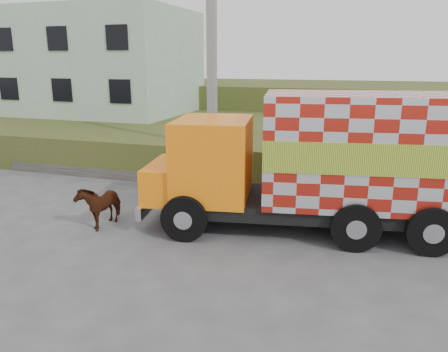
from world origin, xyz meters
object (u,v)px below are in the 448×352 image
(utility_pole, at_px, (212,76))
(cargo_truck, at_px, (318,162))
(pedestrian, at_px, (283,116))
(cow, at_px, (100,204))

(utility_pole, height_order, cargo_truck, utility_pole)
(utility_pole, relative_size, cargo_truck, 0.91)
(cargo_truck, bearing_deg, pedestrian, 99.25)
(utility_pole, xyz_separation_m, pedestrian, (2.12, 2.79, -1.70))
(utility_pole, relative_size, pedestrian, 4.56)
(utility_pole, xyz_separation_m, cargo_truck, (4.27, -3.43, -2.12))
(utility_pole, distance_m, pedestrian, 3.90)
(cow, xyz_separation_m, pedestrian, (3.76, 7.81, 1.75))
(cargo_truck, relative_size, pedestrian, 5.04)
(utility_pole, height_order, cow, utility_pole)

